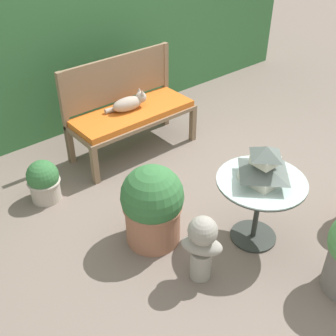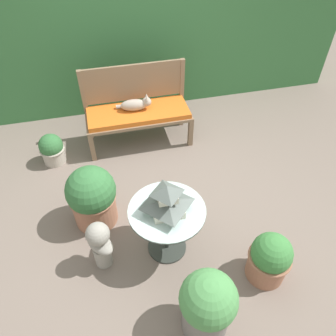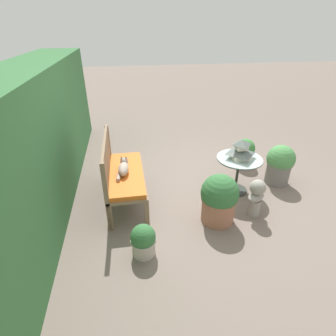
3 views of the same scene
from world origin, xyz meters
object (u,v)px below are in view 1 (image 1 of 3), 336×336
(garden_bench, at_px, (133,116))
(potted_plant_bench_right, at_px, (152,205))
(garden_bust, at_px, (202,245))
(patio_table, at_px, (260,193))
(cat, at_px, (129,103))
(pagoda_birdhouse, at_px, (264,166))
(potted_plant_table_near, at_px, (44,181))

(garden_bench, distance_m, potted_plant_bench_right, 1.42)
(garden_bench, distance_m, garden_bust, 1.91)
(patio_table, relative_size, potted_plant_bench_right, 1.00)
(patio_table, height_order, potted_plant_bench_right, potted_plant_bench_right)
(garden_bench, relative_size, cat, 3.01)
(garden_bench, distance_m, cat, 0.16)
(garden_bench, bearing_deg, cat, 122.15)
(patio_table, xyz_separation_m, pagoda_birdhouse, (0.00, 0.00, 0.26))
(cat, bearing_deg, garden_bench, -52.51)
(potted_plant_table_near, bearing_deg, potted_plant_bench_right, -67.18)
(cat, bearing_deg, patio_table, -85.37)
(patio_table, relative_size, potted_plant_table_near, 1.71)
(potted_plant_bench_right, bearing_deg, garden_bench, 60.24)
(patio_table, xyz_separation_m, garden_bust, (-0.64, -0.01, -0.15))
(potted_plant_table_near, bearing_deg, pagoda_birdhouse, -55.39)
(garden_bench, xyz_separation_m, cat, (-0.02, 0.03, 0.15))
(patio_table, distance_m, potted_plant_bench_right, 0.86)
(potted_plant_table_near, bearing_deg, patio_table, -55.39)
(patio_table, relative_size, pagoda_birdhouse, 1.93)
(pagoda_birdhouse, distance_m, garden_bust, 0.76)
(cat, bearing_deg, potted_plant_table_near, -165.54)
(pagoda_birdhouse, bearing_deg, potted_plant_bench_right, 140.80)
(garden_bust, xyz_separation_m, potted_plant_bench_right, (-0.02, 0.56, 0.03))
(garden_bench, bearing_deg, potted_plant_table_near, -172.41)
(pagoda_birdhouse, height_order, potted_plant_table_near, pagoda_birdhouse)
(patio_table, xyz_separation_m, potted_plant_bench_right, (-0.66, 0.54, -0.12))
(cat, relative_size, potted_plant_bench_right, 0.64)
(garden_bench, xyz_separation_m, garden_bust, (-0.68, -1.79, -0.10))
(pagoda_birdhouse, height_order, potted_plant_bench_right, pagoda_birdhouse)
(cat, distance_m, garden_bust, 1.95)
(garden_bench, bearing_deg, patio_table, -91.30)
(pagoda_birdhouse, bearing_deg, garden_bench, 88.70)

